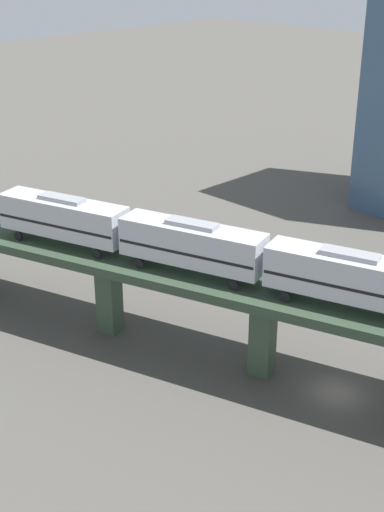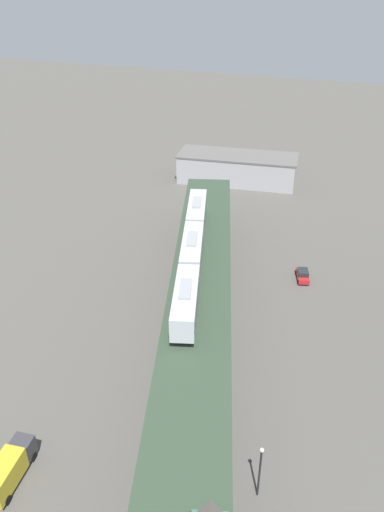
{
  "view_description": "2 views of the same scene",
  "coord_description": "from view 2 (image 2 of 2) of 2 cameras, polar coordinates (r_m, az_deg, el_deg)",
  "views": [
    {
      "loc": [
        -41.51,
        -25.37,
        33.32
      ],
      "look_at": [
        -5.04,
        11.3,
        10.0
      ],
      "focal_mm": 50.0,
      "sensor_mm": 36.0,
      "label": 1
    },
    {
      "loc": [
        17.19,
        -46.41,
        46.09
      ],
      "look_at": [
        -5.04,
        11.3,
        10.0
      ],
      "focal_mm": 35.0,
      "sensor_mm": 36.0,
      "label": 2
    }
  ],
  "objects": [
    {
      "name": "ground_plane",
      "position": [
        67.63,
        0.55,
        -12.69
      ],
      "size": [
        400.0,
        400.0,
        0.0
      ],
      "primitive_type": "plane",
      "color": "#4C4944"
    },
    {
      "name": "elevated_viaduct",
      "position": [
        62.75,
        0.58,
        -7.95
      ],
      "size": [
        35.7,
        90.26,
        8.5
      ],
      "color": "#2C3D2C",
      "rests_on": "ground"
    },
    {
      "name": "subway_train",
      "position": [
        71.09,
        0.0,
        0.72
      ],
      "size": [
        13.87,
        36.32,
        4.45
      ],
      "color": "#ADB2BA",
      "rests_on": "elevated_viaduct"
    },
    {
      "name": "street_car_red",
      "position": [
        86.27,
        12.54,
        -2.1
      ],
      "size": [
        3.03,
        4.74,
        1.89
      ],
      "color": "#AD1E1E",
      "rests_on": "ground"
    },
    {
      "name": "delivery_truck",
      "position": [
        58.28,
        -20.22,
        -21.87
      ],
      "size": [
        3.18,
        7.43,
        3.2
      ],
      "color": "#333338",
      "rests_on": "ground"
    },
    {
      "name": "street_lamp",
      "position": [
        52.74,
        7.78,
        -22.89
      ],
      "size": [
        0.44,
        0.44,
        6.94
      ],
      "color": "black",
      "rests_on": "ground"
    },
    {
      "name": "warehouse_building",
      "position": [
        123.75,
        5.18,
        9.97
      ],
      "size": [
        29.68,
        13.97,
        6.8
      ],
      "color": "#99999E",
      "rests_on": "ground"
    }
  ]
}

